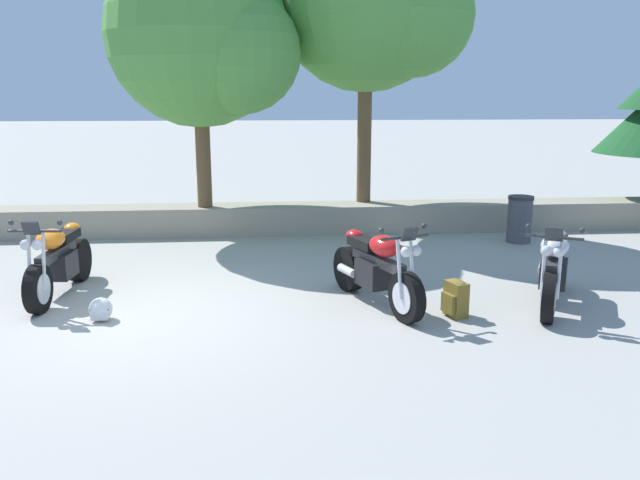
% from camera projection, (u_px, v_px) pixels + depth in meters
% --- Properties ---
extents(ground_plane, '(120.00, 120.00, 0.00)m').
position_uv_depth(ground_plane, '(141.00, 316.00, 7.91)').
color(ground_plane, '#A3A099').
extents(stone_wall, '(36.00, 0.80, 0.55)m').
position_uv_depth(stone_wall, '(186.00, 220.00, 12.51)').
color(stone_wall, gray).
rests_on(stone_wall, ground).
extents(motorcycle_orange_near_left, '(0.67, 2.07, 1.18)m').
position_uv_depth(motorcycle_orange_near_left, '(58.00, 261.00, 8.61)').
color(motorcycle_orange_near_left, black).
rests_on(motorcycle_orange_near_left, ground).
extents(motorcycle_red_centre, '(1.00, 1.98, 1.18)m').
position_uv_depth(motorcycle_red_centre, '(377.00, 269.00, 8.22)').
color(motorcycle_red_centre, black).
rests_on(motorcycle_red_centre, ground).
extents(motorcycle_silver_far_right, '(1.15, 1.90, 1.18)m').
position_uv_depth(motorcycle_silver_far_right, '(553.00, 269.00, 8.23)').
color(motorcycle_silver_far_right, black).
rests_on(motorcycle_silver_far_right, ground).
extents(rider_backpack, '(0.32, 0.34, 0.47)m').
position_uv_depth(rider_backpack, '(456.00, 297.00, 7.87)').
color(rider_backpack, brown).
rests_on(rider_backpack, ground).
extents(rider_helmet, '(0.28, 0.28, 0.28)m').
position_uv_depth(rider_helmet, '(101.00, 309.00, 7.75)').
color(rider_helmet, silver).
rests_on(rider_helmet, ground).
extents(leafy_tree_far_left, '(3.53, 3.36, 4.87)m').
position_uv_depth(leafy_tree_far_left, '(207.00, 39.00, 11.62)').
color(leafy_tree_far_left, brown).
rests_on(leafy_tree_far_left, stone_wall).
extents(leafy_tree_mid_left, '(3.66, 3.48, 5.63)m').
position_uv_depth(leafy_tree_mid_left, '(376.00, 3.00, 12.07)').
color(leafy_tree_mid_left, brown).
rests_on(leafy_tree_mid_left, stone_wall).
extents(trash_bin, '(0.46, 0.46, 0.86)m').
position_uv_depth(trash_bin, '(520.00, 219.00, 11.79)').
color(trash_bin, '#4C4C51').
rests_on(trash_bin, ground).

